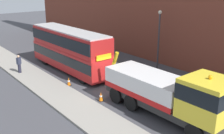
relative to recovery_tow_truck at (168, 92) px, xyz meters
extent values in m
plane|color=#424247|center=(-5.95, 0.36, -1.76)|extent=(120.00, 120.00, 0.00)
cube|color=gray|center=(-5.95, -3.84, -1.68)|extent=(60.00, 2.80, 0.15)
cube|color=#2D2D2D|center=(-0.48, -0.01, -0.90)|extent=(9.03, 2.36, 0.55)
cube|color=yellow|center=(2.72, 0.04, 0.52)|extent=(2.64, 2.64, 2.30)
cube|color=black|center=(2.72, 0.04, 0.97)|extent=(2.67, 2.67, 0.90)
cube|color=silver|center=(-1.78, -0.03, 0.07)|extent=(6.14, 2.70, 1.40)
cube|color=red|center=(-1.78, -0.03, -0.45)|extent=(6.14, 2.75, 0.36)
cylinder|color=#B79914|center=(-5.49, -0.09, 0.37)|extent=(1.24, 0.30, 2.52)
sphere|color=orange|center=(2.72, 0.04, 1.79)|extent=(0.24, 0.24, 0.24)
cylinder|color=black|center=(2.80, 1.16, -1.18)|extent=(1.17, 0.36, 1.16)
cylinder|color=black|center=(2.84, -1.06, -1.18)|extent=(1.17, 0.36, 1.16)
cylinder|color=black|center=(-2.20, 1.07, -1.18)|extent=(1.17, 0.36, 1.16)
cylinder|color=black|center=(-2.16, -1.15, -1.18)|extent=(1.17, 0.36, 1.16)
cylinder|color=black|center=(-3.80, 1.05, -1.18)|extent=(1.17, 0.36, 1.16)
cylinder|color=black|center=(-3.76, -1.17, -1.18)|extent=(1.17, 0.36, 1.16)
cube|color=#AD1E1E|center=(-12.42, -0.01, -0.47)|extent=(11.04, 2.68, 1.90)
cube|color=#AD1E1E|center=(-12.42, -0.01, 1.33)|extent=(10.82, 2.57, 1.70)
cube|color=black|center=(-12.42, -0.01, -0.22)|extent=(10.93, 2.73, 0.90)
cube|color=black|center=(-12.42, -0.01, 1.43)|extent=(10.71, 2.72, 1.00)
cube|color=#B2B2B2|center=(-12.42, -0.01, 2.24)|extent=(10.60, 2.47, 0.12)
cube|color=yellow|center=(-6.90, 0.08, 0.78)|extent=(0.08, 1.50, 0.44)
cylinder|color=black|center=(-8.54, 1.14, -1.24)|extent=(1.04, 0.32, 1.04)
cylinder|color=black|center=(-8.50, -1.02, -1.24)|extent=(1.04, 0.32, 1.04)
cylinder|color=black|center=(-15.73, 1.02, -1.24)|extent=(1.04, 0.32, 1.04)
cylinder|color=black|center=(-15.70, -1.14, -1.24)|extent=(1.04, 0.32, 1.04)
cylinder|color=#232333|center=(-14.35, -4.37, -1.18)|extent=(0.40, 0.40, 0.85)
cube|color=#2D3347|center=(-14.35, -4.37, -0.45)|extent=(0.42, 0.47, 0.62)
sphere|color=tan|center=(-14.35, -4.37, -0.02)|extent=(0.24, 0.24, 0.24)
cone|color=orange|center=(-8.86, -2.20, -1.40)|extent=(0.32, 0.32, 0.72)
cylinder|color=white|center=(-8.86, -2.20, -1.36)|extent=(0.21, 0.21, 0.10)
cube|color=black|center=(-8.86, -2.20, -1.74)|extent=(0.36, 0.36, 0.04)
cone|color=orange|center=(-4.67, -1.90, -1.40)|extent=(0.32, 0.32, 0.72)
cylinder|color=white|center=(-4.67, -1.90, -1.36)|extent=(0.21, 0.21, 0.10)
cube|color=black|center=(-4.67, -1.90, -1.74)|extent=(0.36, 0.36, 0.04)
cylinder|color=#38383D|center=(-7.24, 7.04, 0.99)|extent=(0.16, 0.16, 5.50)
sphere|color=#EAE5C6|center=(-7.24, 7.04, 3.89)|extent=(0.36, 0.36, 0.36)
camera|label=1|loc=(9.94, -12.51, 6.72)|focal=42.79mm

